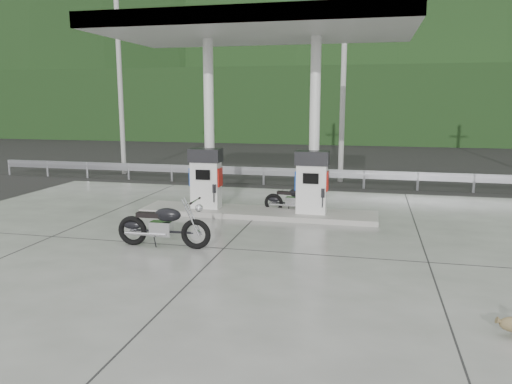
% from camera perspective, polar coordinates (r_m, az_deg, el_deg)
% --- Properties ---
extents(ground, '(160.00, 160.00, 0.00)m').
position_cam_1_polar(ground, '(12.53, -2.38, -5.25)').
color(ground, black).
rests_on(ground, ground).
extents(forecourt_apron, '(18.00, 14.00, 0.02)m').
position_cam_1_polar(forecourt_apron, '(12.53, -2.38, -5.21)').
color(forecourt_apron, slate).
rests_on(forecourt_apron, ground).
extents(pump_island, '(7.00, 1.40, 0.15)m').
position_cam_1_polar(pump_island, '(14.86, 0.18, -2.37)').
color(pump_island, '#99968F').
rests_on(pump_island, forecourt_apron).
extents(gas_pump_left, '(0.95, 0.55, 1.80)m').
position_cam_1_polar(gas_pump_left, '(15.11, -5.75, 1.56)').
color(gas_pump_left, silver).
rests_on(gas_pump_left, pump_island).
extents(gas_pump_right, '(0.95, 0.55, 1.80)m').
position_cam_1_polar(gas_pump_right, '(14.41, 6.40, 1.11)').
color(gas_pump_right, silver).
rests_on(gas_pump_right, pump_island).
extents(canopy_column_left, '(0.30, 0.30, 5.00)m').
position_cam_1_polar(canopy_column_left, '(15.32, -5.37, 7.71)').
color(canopy_column_left, white).
rests_on(canopy_column_left, pump_island).
extents(canopy_column_right, '(0.30, 0.30, 5.00)m').
position_cam_1_polar(canopy_column_right, '(14.64, 6.71, 7.55)').
color(canopy_column_right, white).
rests_on(canopy_column_right, pump_island).
extents(canopy_roof, '(8.50, 5.00, 0.40)m').
position_cam_1_polar(canopy_roof, '(14.63, 0.19, 18.23)').
color(canopy_roof, beige).
rests_on(canopy_roof, canopy_column_left).
extents(guardrail, '(26.00, 0.16, 1.42)m').
position_cam_1_polar(guardrail, '(20.07, 3.68, 2.74)').
color(guardrail, gray).
rests_on(guardrail, ground).
extents(road, '(60.00, 7.00, 0.01)m').
position_cam_1_polar(road, '(23.60, 5.05, 2.14)').
color(road, black).
rests_on(road, ground).
extents(utility_pole_a, '(0.22, 0.22, 8.00)m').
position_cam_1_polar(utility_pole_a, '(23.93, -15.25, 11.54)').
color(utility_pole_a, '#999994').
rests_on(utility_pole_a, ground).
extents(utility_pole_b, '(0.22, 0.22, 8.00)m').
position_cam_1_polar(utility_pole_b, '(21.17, 9.93, 11.94)').
color(utility_pole_b, '#999994').
rests_on(utility_pole_b, ground).
extents(tree_band, '(80.00, 6.00, 6.00)m').
position_cam_1_polar(tree_band, '(41.75, 8.73, 9.78)').
color(tree_band, black).
rests_on(tree_band, ground).
extents(forested_hills, '(100.00, 40.00, 140.00)m').
position_cam_1_polar(forested_hills, '(71.78, 10.54, 7.54)').
color(forested_hills, black).
rests_on(forested_hills, ground).
extents(motorcycle_left, '(1.77, 0.66, 0.82)m').
position_cam_1_polar(motorcycle_left, '(15.08, 4.38, -0.91)').
color(motorcycle_left, black).
rests_on(motorcycle_left, forecourt_apron).
extents(motorcycle_right, '(2.14, 0.72, 1.00)m').
position_cam_1_polar(motorcycle_right, '(11.78, -10.52, -3.82)').
color(motorcycle_right, black).
rests_on(motorcycle_right, forecourt_apron).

